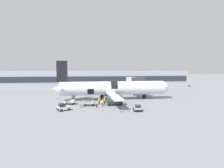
{
  "coord_description": "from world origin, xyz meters",
  "views": [
    {
      "loc": [
        -6.12,
        -44.5,
        8.52
      ],
      "look_at": [
        1.36,
        2.59,
        4.63
      ],
      "focal_mm": 28.0,
      "sensor_mm": 36.0,
      "label": 1
    }
  ],
  "objects_px": {
    "baggage_cart_queued": "(69,102)",
    "airplane": "(112,89)",
    "ground_crew_loader_b": "(105,101)",
    "baggage_cart_loading": "(89,103)",
    "baggage_tug_lead": "(138,108)",
    "ground_crew_loader_a": "(99,101)",
    "suitcase_on_tarmac_spare": "(81,106)",
    "baggage_tug_mid": "(63,107)",
    "suitcase_on_tarmac_upright": "(97,106)",
    "ground_crew_driver": "(103,103)"
  },
  "relations": [
    {
      "from": "baggage_tug_lead",
      "to": "suitcase_on_tarmac_upright",
      "type": "xyz_separation_m",
      "value": [
        -8.17,
        4.58,
        -0.26
      ]
    },
    {
      "from": "ground_crew_loader_b",
      "to": "suitcase_on_tarmac_upright",
      "type": "bearing_deg",
      "value": -123.17
    },
    {
      "from": "baggage_cart_loading",
      "to": "ground_crew_driver",
      "type": "relative_size",
      "value": 2.41
    },
    {
      "from": "baggage_tug_lead",
      "to": "baggage_cart_loading",
      "type": "bearing_deg",
      "value": 144.74
    },
    {
      "from": "ground_crew_loader_b",
      "to": "ground_crew_driver",
      "type": "xyz_separation_m",
      "value": [
        -0.66,
        -2.0,
        -0.1
      ]
    },
    {
      "from": "baggage_cart_loading",
      "to": "ground_crew_driver",
      "type": "distance_m",
      "value": 3.41
    },
    {
      "from": "airplane",
      "to": "suitcase_on_tarmac_spare",
      "type": "distance_m",
      "value": 12.89
    },
    {
      "from": "ground_crew_driver",
      "to": "baggage_tug_mid",
      "type": "bearing_deg",
      "value": -160.34
    },
    {
      "from": "airplane",
      "to": "ground_crew_loader_b",
      "type": "distance_m",
      "value": 7.3
    },
    {
      "from": "airplane",
      "to": "suitcase_on_tarmac_upright",
      "type": "xyz_separation_m",
      "value": [
        -5.0,
        -9.63,
        -2.89
      ]
    },
    {
      "from": "airplane",
      "to": "baggage_tug_lead",
      "type": "height_order",
      "value": "airplane"
    },
    {
      "from": "baggage_cart_loading",
      "to": "suitcase_on_tarmac_upright",
      "type": "distance_m",
      "value": 2.96
    },
    {
      "from": "airplane",
      "to": "baggage_cart_queued",
      "type": "height_order",
      "value": "airplane"
    },
    {
      "from": "suitcase_on_tarmac_upright",
      "to": "baggage_cart_queued",
      "type": "bearing_deg",
      "value": 144.65
    },
    {
      "from": "baggage_cart_queued",
      "to": "airplane",
      "type": "bearing_deg",
      "value": 24.0
    },
    {
      "from": "baggage_cart_loading",
      "to": "baggage_cart_queued",
      "type": "xyz_separation_m",
      "value": [
        -4.7,
        2.14,
        -0.02
      ]
    },
    {
      "from": "ground_crew_loader_b",
      "to": "airplane",
      "type": "bearing_deg",
      "value": 65.77
    },
    {
      "from": "suitcase_on_tarmac_spare",
      "to": "baggage_tug_mid",
      "type": "bearing_deg",
      "value": -147.5
    },
    {
      "from": "airplane",
      "to": "suitcase_on_tarmac_upright",
      "type": "distance_m",
      "value": 11.23
    },
    {
      "from": "airplane",
      "to": "ground_crew_driver",
      "type": "height_order",
      "value": "airplane"
    },
    {
      "from": "ground_crew_loader_a",
      "to": "suitcase_on_tarmac_spare",
      "type": "bearing_deg",
      "value": -144.46
    },
    {
      "from": "ground_crew_loader_a",
      "to": "suitcase_on_tarmac_spare",
      "type": "relative_size",
      "value": 2.55
    },
    {
      "from": "ground_crew_loader_b",
      "to": "baggage_tug_lead",
      "type": "bearing_deg",
      "value": -52.66
    },
    {
      "from": "baggage_cart_loading",
      "to": "ground_crew_driver",
      "type": "bearing_deg",
      "value": -19.04
    },
    {
      "from": "ground_crew_loader_b",
      "to": "baggage_cart_queued",
      "type": "bearing_deg",
      "value": 171.75
    },
    {
      "from": "baggage_cart_loading",
      "to": "ground_crew_loader_a",
      "type": "relative_size",
      "value": 2.29
    },
    {
      "from": "baggage_cart_queued",
      "to": "baggage_tug_lead",
      "type": "bearing_deg",
      "value": -32.04
    },
    {
      "from": "airplane",
      "to": "ground_crew_driver",
      "type": "relative_size",
      "value": 21.02
    },
    {
      "from": "ground_crew_loader_a",
      "to": "suitcase_on_tarmac_upright",
      "type": "xyz_separation_m",
      "value": [
        -0.85,
        -3.65,
        -0.56
      ]
    },
    {
      "from": "baggage_tug_lead",
      "to": "ground_crew_loader_a",
      "type": "xyz_separation_m",
      "value": [
        -7.32,
        8.23,
        0.31
      ]
    },
    {
      "from": "baggage_tug_lead",
      "to": "baggage_cart_loading",
      "type": "xyz_separation_m",
      "value": [
        -9.88,
        6.98,
        0.01
      ]
    },
    {
      "from": "baggage_cart_loading",
      "to": "ground_crew_loader_b",
      "type": "distance_m",
      "value": 3.98
    },
    {
      "from": "baggage_cart_queued",
      "to": "suitcase_on_tarmac_spare",
      "type": "xyz_separation_m",
      "value": [
        2.82,
        -4.07,
        -0.29
      ]
    },
    {
      "from": "baggage_tug_lead",
      "to": "ground_crew_driver",
      "type": "bearing_deg",
      "value": 138.61
    },
    {
      "from": "baggage_tug_mid",
      "to": "baggage_cart_loading",
      "type": "height_order",
      "value": "baggage_tug_mid"
    },
    {
      "from": "ground_crew_loader_a",
      "to": "ground_crew_loader_b",
      "type": "bearing_deg",
      "value": -14.85
    },
    {
      "from": "suitcase_on_tarmac_spare",
      "to": "baggage_cart_queued",
      "type": "bearing_deg",
      "value": 124.73
    },
    {
      "from": "ground_crew_loader_b",
      "to": "suitcase_on_tarmac_spare",
      "type": "height_order",
      "value": "ground_crew_loader_b"
    },
    {
      "from": "baggage_cart_queued",
      "to": "suitcase_on_tarmac_spare",
      "type": "height_order",
      "value": "baggage_cart_queued"
    },
    {
      "from": "ground_crew_loader_b",
      "to": "ground_crew_driver",
      "type": "bearing_deg",
      "value": -108.13
    },
    {
      "from": "suitcase_on_tarmac_upright",
      "to": "suitcase_on_tarmac_spare",
      "type": "bearing_deg",
      "value": 172.43
    },
    {
      "from": "ground_crew_loader_b",
      "to": "suitcase_on_tarmac_upright",
      "type": "distance_m",
      "value": 3.99
    },
    {
      "from": "baggage_tug_lead",
      "to": "suitcase_on_tarmac_upright",
      "type": "bearing_deg",
      "value": 150.74
    },
    {
      "from": "baggage_tug_lead",
      "to": "ground_crew_driver",
      "type": "distance_m",
      "value": 8.89
    },
    {
      "from": "baggage_tug_lead",
      "to": "baggage_cart_loading",
      "type": "height_order",
      "value": "baggage_tug_lead"
    },
    {
      "from": "baggage_cart_loading",
      "to": "baggage_cart_queued",
      "type": "height_order",
      "value": "baggage_cart_queued"
    },
    {
      "from": "ground_crew_loader_b",
      "to": "suitcase_on_tarmac_spare",
      "type": "relative_size",
      "value": 2.7
    },
    {
      "from": "ground_crew_loader_a",
      "to": "suitcase_on_tarmac_spare",
      "type": "distance_m",
      "value": 5.49
    },
    {
      "from": "baggage_tug_lead",
      "to": "ground_crew_driver",
      "type": "relative_size",
      "value": 1.72
    },
    {
      "from": "baggage_tug_lead",
      "to": "baggage_cart_loading",
      "type": "distance_m",
      "value": 12.1
    }
  ]
}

